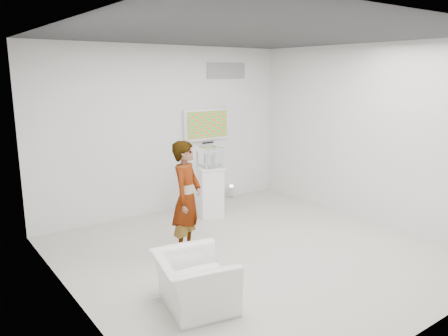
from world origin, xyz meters
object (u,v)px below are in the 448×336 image
at_px(floor_uplight, 231,192).
at_px(person, 187,198).
at_px(tv, 206,124).
at_px(armchair, 194,281).
at_px(pedestal, 210,192).

bearing_deg(floor_uplight, person, -140.09).
bearing_deg(tv, floor_uplight, -12.82).
xyz_separation_m(tv, floor_uplight, (0.52, -0.12, -1.41)).
xyz_separation_m(person, armchair, (-0.70, -1.28, -0.52)).
bearing_deg(floor_uplight, pedestal, -146.30).
xyz_separation_m(person, floor_uplight, (2.15, 1.79, -0.67)).
distance_m(tv, pedestal, 1.40).
xyz_separation_m(tv, armchair, (-2.33, -3.20, -1.26)).
height_order(tv, person, tv).
bearing_deg(armchair, tv, -23.16).
height_order(pedestal, floor_uplight, pedestal).
height_order(tv, floor_uplight, tv).
bearing_deg(armchair, floor_uplight, -29.86).
relative_size(person, armchair, 1.81).
bearing_deg(person, pedestal, 7.15).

